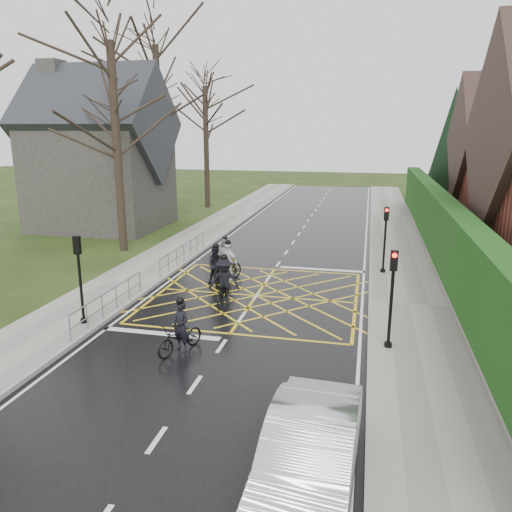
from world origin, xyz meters
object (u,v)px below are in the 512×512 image
at_px(cyclist_front, 228,266).
at_px(car, 309,457).
at_px(cyclist_mid, 224,286).
at_px(cyclist_lead, 225,258).
at_px(cyclist_rear, 180,334).
at_px(cyclist_back, 216,269).

xyz_separation_m(cyclist_front, car, (5.16, -12.62, 0.09)).
xyz_separation_m(cyclist_mid, car, (4.47, -9.68, 0.05)).
xyz_separation_m(cyclist_lead, car, (5.84, -14.50, 0.22)).
bearing_deg(cyclist_front, car, -42.92).
height_order(cyclist_rear, cyclist_front, cyclist_front).
bearing_deg(cyclist_front, cyclist_lead, 134.56).
height_order(cyclist_mid, car, cyclist_mid).
relative_size(cyclist_front, car, 0.41).
distance_m(cyclist_mid, cyclist_front, 3.02).
distance_m(cyclist_rear, car, 6.96).
height_order(cyclist_front, car, cyclist_front).
height_order(cyclist_back, cyclist_front, cyclist_front).
height_order(cyclist_rear, cyclist_back, cyclist_back).
bearing_deg(cyclist_lead, car, -53.40).
bearing_deg(cyclist_mid, cyclist_rear, -95.87).
xyz_separation_m(cyclist_back, cyclist_front, (0.36, 0.57, -0.00)).
bearing_deg(cyclist_rear, cyclist_mid, 113.42).
xyz_separation_m(cyclist_rear, cyclist_lead, (-1.27, 9.25, -0.01)).
relative_size(cyclist_rear, cyclist_mid, 0.90).
distance_m(cyclist_lead, car, 15.64).
height_order(cyclist_back, cyclist_mid, cyclist_mid).
bearing_deg(cyclist_back, cyclist_lead, 79.37).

